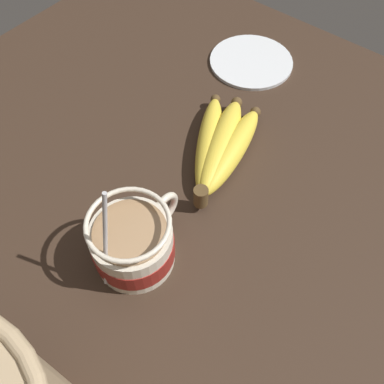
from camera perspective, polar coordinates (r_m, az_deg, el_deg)
name	(u,v)px	position (r cm, az deg, el deg)	size (l,w,h in cm)	color
table	(171,267)	(56.71, -2.86, -10.01)	(110.44, 110.44, 3.51)	#332319
coffee_mug	(133,244)	(52.49, -7.81, -6.84)	(13.64, 10.10, 16.72)	beige
banana_bunch	(221,146)	(63.27, 3.86, 6.13)	(20.23, 13.28, 4.33)	#4C381E
small_plate	(251,62)	(80.20, 7.89, 16.85)	(14.72, 14.72, 0.60)	silver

